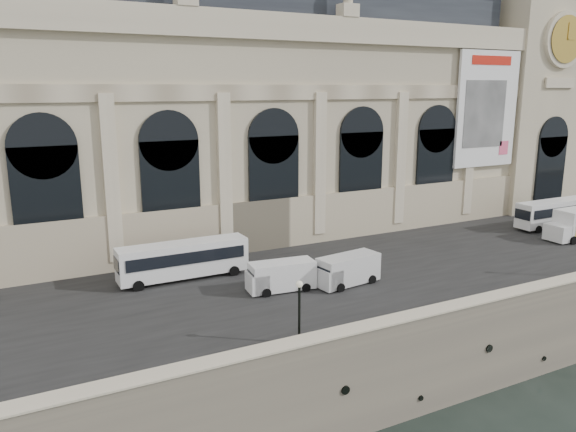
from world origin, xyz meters
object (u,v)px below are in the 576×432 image
at_px(bus_left, 183,259).
at_px(van_c, 278,277).
at_px(bus_right, 555,212).
at_px(lamp_left, 299,313).
at_px(van_b, 345,271).

height_order(bus_left, van_c, bus_left).
height_order(bus_right, lamp_left, lamp_left).
xyz_separation_m(bus_right, van_c, (-36.80, -3.76, -0.56)).
distance_m(bus_right, lamp_left, 41.77).
relative_size(van_b, van_c, 1.04).
xyz_separation_m(bus_left, lamp_left, (2.66, -14.89, 0.29)).
bearing_deg(van_c, bus_left, 133.31).
distance_m(bus_left, lamp_left, 15.13).
height_order(bus_left, van_b, bus_left).
xyz_separation_m(van_b, van_c, (-5.31, 1.29, -0.04)).
height_order(bus_left, bus_right, bus_left).
bearing_deg(bus_right, bus_left, 176.97).
bearing_deg(bus_left, bus_right, -3.03).
distance_m(bus_left, van_c, 8.27).
relative_size(bus_left, van_c, 1.96).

